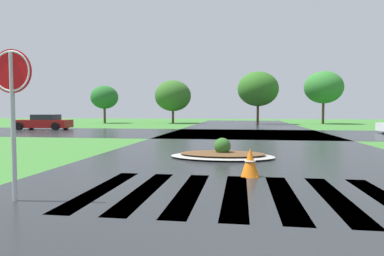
{
  "coord_description": "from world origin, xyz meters",
  "views": [
    {
      "loc": [
        -0.36,
        -2.69,
        1.61
      ],
      "look_at": [
        -2.2,
        9.82,
        0.93
      ],
      "focal_mm": 31.25,
      "sensor_mm": 36.0,
      "label": 1
    }
  ],
  "objects_px": {
    "stop_sign": "(12,89)",
    "traffic_cone": "(250,163)",
    "median_island": "(222,154)",
    "car_silver_hatch": "(43,123)"
  },
  "relations": [
    {
      "from": "median_island",
      "to": "stop_sign",
      "type": "bearing_deg",
      "value": -119.42
    },
    {
      "from": "median_island",
      "to": "car_silver_hatch",
      "type": "relative_size",
      "value": 0.76
    },
    {
      "from": "stop_sign",
      "to": "car_silver_hatch",
      "type": "height_order",
      "value": "stop_sign"
    },
    {
      "from": "stop_sign",
      "to": "median_island",
      "type": "relative_size",
      "value": 0.76
    },
    {
      "from": "median_island",
      "to": "traffic_cone",
      "type": "xyz_separation_m",
      "value": [
        0.84,
        -3.11,
        0.21
      ]
    },
    {
      "from": "stop_sign",
      "to": "traffic_cone",
      "type": "relative_size",
      "value": 3.82
    },
    {
      "from": "stop_sign",
      "to": "median_island",
      "type": "xyz_separation_m",
      "value": [
        3.33,
        5.91,
        -1.85
      ]
    },
    {
      "from": "car_silver_hatch",
      "to": "traffic_cone",
      "type": "relative_size",
      "value": 6.59
    },
    {
      "from": "median_island",
      "to": "traffic_cone",
      "type": "height_order",
      "value": "traffic_cone"
    },
    {
      "from": "stop_sign",
      "to": "car_silver_hatch",
      "type": "relative_size",
      "value": 0.58
    }
  ]
}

